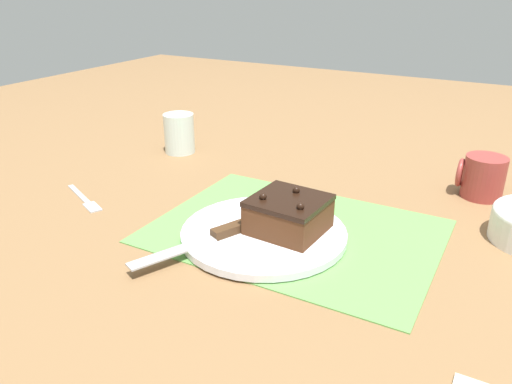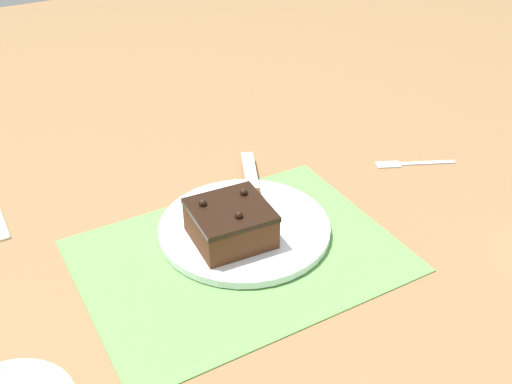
{
  "view_description": "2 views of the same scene",
  "coord_description": "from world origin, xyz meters",
  "px_view_note": "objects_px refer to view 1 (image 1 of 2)",
  "views": [
    {
      "loc": [
        -0.3,
        0.68,
        0.39
      ],
      "look_at": [
        0.07,
        0.01,
        0.06
      ],
      "focal_mm": 35.0,
      "sensor_mm": 36.0,
      "label": 1
    },
    {
      "loc": [
        -0.32,
        -0.61,
        0.57
      ],
      "look_at": [
        0.07,
        0.07,
        0.05
      ],
      "focal_mm": 42.0,
      "sensor_mm": 36.0,
      "label": 2
    }
  ],
  "objects_px": {
    "chocolate_cake": "(288,214)",
    "dessert_fork": "(85,200)",
    "cake_plate": "(264,233)",
    "serving_knife": "(212,237)",
    "coffee_mug": "(482,177)",
    "drinking_glass": "(179,133)"
  },
  "relations": [
    {
      "from": "coffee_mug",
      "to": "dessert_fork",
      "type": "relative_size",
      "value": 0.6
    },
    {
      "from": "drinking_glass",
      "to": "dessert_fork",
      "type": "relative_size",
      "value": 0.65
    },
    {
      "from": "cake_plate",
      "to": "chocolate_cake",
      "type": "height_order",
      "value": "chocolate_cake"
    },
    {
      "from": "chocolate_cake",
      "to": "drinking_glass",
      "type": "xyz_separation_m",
      "value": [
        0.42,
        -0.27,
        0.0
      ]
    },
    {
      "from": "chocolate_cake",
      "to": "dessert_fork",
      "type": "distance_m",
      "value": 0.41
    },
    {
      "from": "cake_plate",
      "to": "coffee_mug",
      "type": "bearing_deg",
      "value": -128.89
    },
    {
      "from": "serving_knife",
      "to": "drinking_glass",
      "type": "bearing_deg",
      "value": -23.09
    },
    {
      "from": "cake_plate",
      "to": "coffee_mug",
      "type": "height_order",
      "value": "coffee_mug"
    },
    {
      "from": "dessert_fork",
      "to": "drinking_glass",
      "type": "bearing_deg",
      "value": -152.55
    },
    {
      "from": "chocolate_cake",
      "to": "dessert_fork",
      "type": "height_order",
      "value": "chocolate_cake"
    },
    {
      "from": "serving_knife",
      "to": "chocolate_cake",
      "type": "bearing_deg",
      "value": -112.09
    },
    {
      "from": "serving_knife",
      "to": "dessert_fork",
      "type": "bearing_deg",
      "value": 17.86
    },
    {
      "from": "chocolate_cake",
      "to": "cake_plate",
      "type": "bearing_deg",
      "value": 29.59
    },
    {
      "from": "serving_knife",
      "to": "dessert_fork",
      "type": "height_order",
      "value": "serving_knife"
    },
    {
      "from": "dessert_fork",
      "to": "coffee_mug",
      "type": "bearing_deg",
      "value": 145.26
    },
    {
      "from": "cake_plate",
      "to": "chocolate_cake",
      "type": "relative_size",
      "value": 2.23
    },
    {
      "from": "coffee_mug",
      "to": "cake_plate",
      "type": "bearing_deg",
      "value": 51.11
    },
    {
      "from": "serving_knife",
      "to": "dessert_fork",
      "type": "xyz_separation_m",
      "value": [
        0.31,
        -0.03,
        -0.02
      ]
    },
    {
      "from": "coffee_mug",
      "to": "dessert_fork",
      "type": "bearing_deg",
      "value": 30.62
    },
    {
      "from": "chocolate_cake",
      "to": "coffee_mug",
      "type": "relative_size",
      "value": 1.39
    },
    {
      "from": "drinking_glass",
      "to": "dessert_fork",
      "type": "bearing_deg",
      "value": 92.82
    },
    {
      "from": "cake_plate",
      "to": "serving_knife",
      "type": "xyz_separation_m",
      "value": [
        0.05,
        0.07,
        0.01
      ]
    }
  ]
}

